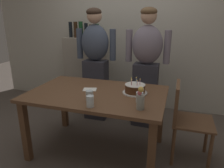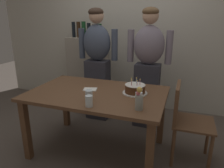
{
  "view_description": "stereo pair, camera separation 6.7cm",
  "coord_description": "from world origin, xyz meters",
  "px_view_note": "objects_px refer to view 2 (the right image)",
  "views": [
    {
      "loc": [
        0.83,
        -2.04,
        1.54
      ],
      "look_at": [
        0.16,
        0.04,
        0.84
      ],
      "focal_mm": 33.82,
      "sensor_mm": 36.0,
      "label": 1
    },
    {
      "loc": [
        0.9,
        -2.02,
        1.54
      ],
      "look_at": [
        0.16,
        0.04,
        0.84
      ],
      "focal_mm": 33.82,
      "sensor_mm": 36.0,
      "label": 2
    }
  ],
  "objects_px": {
    "dining_chair": "(185,117)",
    "person_man_bearded": "(97,63)",
    "water_glass_side": "(89,101)",
    "birthday_cake": "(135,89)",
    "flower_vase": "(139,98)",
    "water_glass_far": "(139,98)",
    "napkin_stack": "(90,89)",
    "water_glass_near": "(89,95)",
    "person_woman_cardigan": "(148,67)"
  },
  "relations": [
    {
      "from": "person_woman_cardigan",
      "to": "dining_chair",
      "type": "relative_size",
      "value": 1.9
    },
    {
      "from": "birthday_cake",
      "to": "person_man_bearded",
      "type": "xyz_separation_m",
      "value": [
        -0.75,
        0.72,
        0.09
      ]
    },
    {
      "from": "water_glass_far",
      "to": "person_man_bearded",
      "type": "distance_m",
      "value": 1.28
    },
    {
      "from": "person_man_bearded",
      "to": "water_glass_near",
      "type": "bearing_deg",
      "value": 108.95
    },
    {
      "from": "water_glass_side",
      "to": "dining_chair",
      "type": "xyz_separation_m",
      "value": [
        0.86,
        0.55,
        -0.28
      ]
    },
    {
      "from": "water_glass_near",
      "to": "water_glass_side",
      "type": "bearing_deg",
      "value": -64.34
    },
    {
      "from": "person_woman_cardigan",
      "to": "person_man_bearded",
      "type": "bearing_deg",
      "value": 0.0
    },
    {
      "from": "napkin_stack",
      "to": "person_woman_cardigan",
      "type": "distance_m",
      "value": 0.94
    },
    {
      "from": "person_woman_cardigan",
      "to": "dining_chair",
      "type": "height_order",
      "value": "person_woman_cardigan"
    },
    {
      "from": "water_glass_side",
      "to": "napkin_stack",
      "type": "distance_m",
      "value": 0.48
    },
    {
      "from": "water_glass_far",
      "to": "dining_chair",
      "type": "xyz_separation_m",
      "value": [
        0.45,
        0.31,
        -0.28
      ]
    },
    {
      "from": "dining_chair",
      "to": "person_man_bearded",
      "type": "bearing_deg",
      "value": 63.26
    },
    {
      "from": "water_glass_near",
      "to": "napkin_stack",
      "type": "distance_m",
      "value": 0.32
    },
    {
      "from": "water_glass_far",
      "to": "napkin_stack",
      "type": "height_order",
      "value": "water_glass_far"
    },
    {
      "from": "birthday_cake",
      "to": "napkin_stack",
      "type": "bearing_deg",
      "value": -174.46
    },
    {
      "from": "person_man_bearded",
      "to": "napkin_stack",
      "type": "bearing_deg",
      "value": 107.23
    },
    {
      "from": "water_glass_near",
      "to": "water_glass_far",
      "type": "bearing_deg",
      "value": 11.79
    },
    {
      "from": "person_man_bearded",
      "to": "flower_vase",
      "type": "bearing_deg",
      "value": 128.43
    },
    {
      "from": "water_glass_far",
      "to": "flower_vase",
      "type": "relative_size",
      "value": 0.48
    },
    {
      "from": "birthday_cake",
      "to": "dining_chair",
      "type": "xyz_separation_m",
      "value": [
        0.54,
        0.07,
        -0.27
      ]
    },
    {
      "from": "birthday_cake",
      "to": "water_glass_far",
      "type": "bearing_deg",
      "value": -68.28
    },
    {
      "from": "napkin_stack",
      "to": "person_man_bearded",
      "type": "height_order",
      "value": "person_man_bearded"
    },
    {
      "from": "napkin_stack",
      "to": "person_woman_cardigan",
      "type": "bearing_deg",
      "value": 55.94
    },
    {
      "from": "napkin_stack",
      "to": "flower_vase",
      "type": "distance_m",
      "value": 0.74
    },
    {
      "from": "napkin_stack",
      "to": "person_man_bearded",
      "type": "relative_size",
      "value": 0.09
    },
    {
      "from": "water_glass_far",
      "to": "flower_vase",
      "type": "bearing_deg",
      "value": -76.99
    },
    {
      "from": "birthday_cake",
      "to": "dining_chair",
      "type": "bearing_deg",
      "value": 6.83
    },
    {
      "from": "water_glass_side",
      "to": "water_glass_far",
      "type": "bearing_deg",
      "value": 30.67
    },
    {
      "from": "water_glass_side",
      "to": "person_man_bearded",
      "type": "xyz_separation_m",
      "value": [
        -0.43,
        1.2,
        0.08
      ]
    },
    {
      "from": "water_glass_near",
      "to": "water_glass_side",
      "type": "relative_size",
      "value": 0.95
    },
    {
      "from": "birthday_cake",
      "to": "water_glass_side",
      "type": "relative_size",
      "value": 2.5
    },
    {
      "from": "flower_vase",
      "to": "person_man_bearded",
      "type": "xyz_separation_m",
      "value": [
        -0.88,
        1.12,
        0.02
      ]
    },
    {
      "from": "water_glass_near",
      "to": "flower_vase",
      "type": "height_order",
      "value": "flower_vase"
    },
    {
      "from": "napkin_stack",
      "to": "flower_vase",
      "type": "bearing_deg",
      "value": -28.23
    },
    {
      "from": "napkin_stack",
      "to": "person_man_bearded",
      "type": "distance_m",
      "value": 0.81
    },
    {
      "from": "flower_vase",
      "to": "person_woman_cardigan",
      "type": "height_order",
      "value": "person_woman_cardigan"
    },
    {
      "from": "dining_chair",
      "to": "water_glass_side",
      "type": "bearing_deg",
      "value": 122.59
    },
    {
      "from": "water_glass_near",
      "to": "person_woman_cardigan",
      "type": "xyz_separation_m",
      "value": [
        0.39,
        1.06,
        0.08
      ]
    },
    {
      "from": "water_glass_side",
      "to": "dining_chair",
      "type": "relative_size",
      "value": 0.12
    },
    {
      "from": "person_man_bearded",
      "to": "dining_chair",
      "type": "height_order",
      "value": "person_man_bearded"
    },
    {
      "from": "water_glass_near",
      "to": "water_glass_far",
      "type": "distance_m",
      "value": 0.5
    },
    {
      "from": "water_glass_far",
      "to": "dining_chair",
      "type": "height_order",
      "value": "dining_chair"
    },
    {
      "from": "person_woman_cardigan",
      "to": "napkin_stack",
      "type": "bearing_deg",
      "value": 55.94
    },
    {
      "from": "water_glass_near",
      "to": "napkin_stack",
      "type": "height_order",
      "value": "water_glass_near"
    },
    {
      "from": "birthday_cake",
      "to": "flower_vase",
      "type": "relative_size",
      "value": 1.24
    },
    {
      "from": "water_glass_side",
      "to": "person_man_bearded",
      "type": "height_order",
      "value": "person_man_bearded"
    },
    {
      "from": "person_man_bearded",
      "to": "dining_chair",
      "type": "relative_size",
      "value": 1.9
    },
    {
      "from": "flower_vase",
      "to": "water_glass_side",
      "type": "bearing_deg",
      "value": -168.83
    },
    {
      "from": "napkin_stack",
      "to": "water_glass_side",
      "type": "bearing_deg",
      "value": -65.91
    },
    {
      "from": "water_glass_near",
      "to": "person_man_bearded",
      "type": "distance_m",
      "value": 1.12
    }
  ]
}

